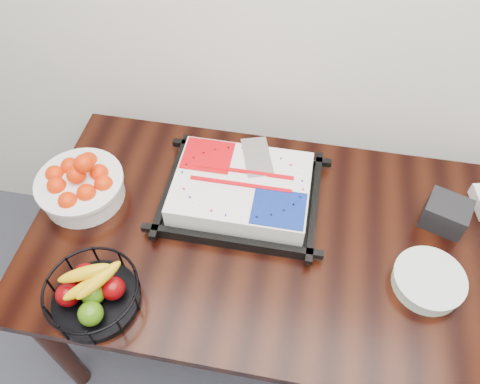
% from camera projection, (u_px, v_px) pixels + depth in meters
% --- Properties ---
extents(table, '(1.80, 0.90, 0.75)m').
position_uv_depth(table, '(299.00, 254.00, 1.60)').
color(table, black).
rests_on(table, ground).
extents(cake_tray, '(0.52, 0.42, 0.11)m').
position_uv_depth(cake_tray, '(242.00, 191.00, 1.59)').
color(cake_tray, black).
rests_on(cake_tray, table).
extents(tangerine_bowl, '(0.30, 0.30, 0.19)m').
position_uv_depth(tangerine_bowl, '(79.00, 182.00, 1.58)').
color(tangerine_bowl, white).
rests_on(tangerine_bowl, table).
extents(fruit_basket, '(0.27, 0.27, 0.15)m').
position_uv_depth(fruit_basket, '(93.00, 293.00, 1.35)').
color(fruit_basket, black).
rests_on(fruit_basket, table).
extents(plate_stack, '(0.22, 0.22, 0.05)m').
position_uv_depth(plate_stack, '(428.00, 281.00, 1.41)').
color(plate_stack, white).
rests_on(plate_stack, table).
extents(napkin_box, '(0.17, 0.15, 0.10)m').
position_uv_depth(napkin_box, '(446.00, 214.00, 1.54)').
color(napkin_box, black).
rests_on(napkin_box, table).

